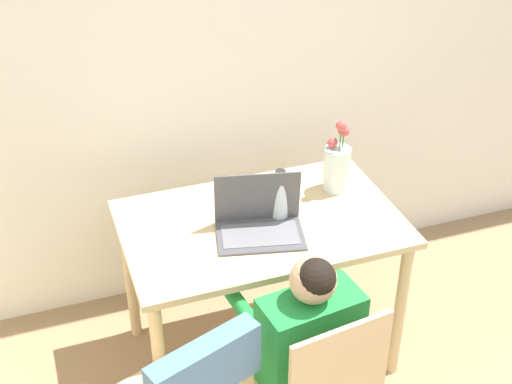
{
  "coord_description": "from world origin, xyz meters",
  "views": [
    {
      "loc": [
        -1.1,
        -0.65,
        2.4
      ],
      "look_at": [
        -0.33,
        1.54,
        0.91
      ],
      "focal_mm": 50.0,
      "sensor_mm": 36.0,
      "label": 1
    }
  ],
  "objects_px": {
    "laptop": "(259,219)",
    "water_bottle": "(280,196)",
    "person_seated": "(302,333)",
    "flower_vase": "(337,165)"
  },
  "relations": [
    {
      "from": "laptop",
      "to": "water_bottle",
      "type": "relative_size",
      "value": 1.75
    },
    {
      "from": "laptop",
      "to": "water_bottle",
      "type": "bearing_deg",
      "value": 41.58
    },
    {
      "from": "person_seated",
      "to": "laptop",
      "type": "xyz_separation_m",
      "value": [
        0.0,
        0.47,
        0.19
      ]
    },
    {
      "from": "flower_vase",
      "to": "water_bottle",
      "type": "distance_m",
      "value": 0.33
    },
    {
      "from": "water_bottle",
      "to": "flower_vase",
      "type": "bearing_deg",
      "value": 22.05
    },
    {
      "from": "flower_vase",
      "to": "laptop",
      "type": "bearing_deg",
      "value": -156.12
    },
    {
      "from": "person_seated",
      "to": "flower_vase",
      "type": "relative_size",
      "value": 2.83
    },
    {
      "from": "person_seated",
      "to": "flower_vase",
      "type": "distance_m",
      "value": 0.82
    },
    {
      "from": "person_seated",
      "to": "laptop",
      "type": "relative_size",
      "value": 2.52
    },
    {
      "from": "flower_vase",
      "to": "water_bottle",
      "type": "relative_size",
      "value": 1.55
    }
  ]
}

